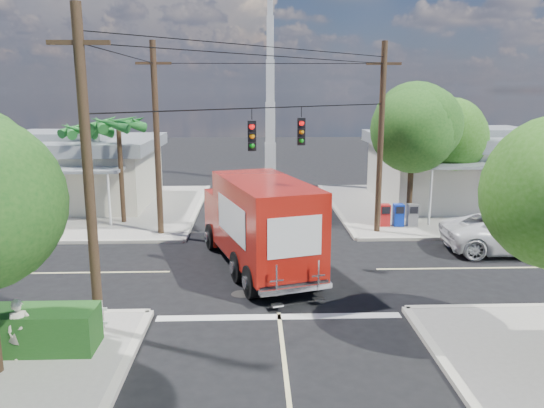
{
  "coord_description": "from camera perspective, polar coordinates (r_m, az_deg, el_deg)",
  "views": [
    {
      "loc": [
        -0.75,
        -19.44,
        6.79
      ],
      "look_at": [
        0.0,
        2.0,
        2.2
      ],
      "focal_mm": 35.0,
      "sensor_mm": 36.0,
      "label": 1
    }
  ],
  "objects": [
    {
      "name": "sidewalk_ne",
      "position": [
        33.16,
        18.57,
        -0.25
      ],
      "size": [
        14.12,
        14.12,
        0.14
      ],
      "color": "gray",
      "rests_on": "ground"
    },
    {
      "name": "palm_nw_front",
      "position": [
        27.83,
        -16.2,
        8.0
      ],
      "size": [
        3.01,
        3.08,
        5.59
      ],
      "color": "#422D1C",
      "rests_on": "sidewalk_nw"
    },
    {
      "name": "tree_ne_front",
      "position": [
        27.45,
        14.98,
        7.44
      ],
      "size": [
        4.21,
        4.14,
        6.66
      ],
      "color": "#422D1C",
      "rests_on": "sidewalk_ne"
    },
    {
      "name": "pedestrian",
      "position": [
        15.07,
        -25.49,
        -12.09
      ],
      "size": [
        0.68,
        0.6,
        1.56
      ],
      "primitive_type": "imported",
      "rotation": [
        0.0,
        0.0,
        0.49
      ],
      "color": "beige",
      "rests_on": "sidewalk_sw"
    },
    {
      "name": "building_nw",
      "position": [
        34.14,
        -21.27,
        3.56
      ],
      "size": [
        10.8,
        10.2,
        4.3
      ],
      "color": "beige",
      "rests_on": "sidewalk_nw"
    },
    {
      "name": "delivery_truck",
      "position": [
        20.36,
        -1.43,
        -2.05
      ],
      "size": [
        4.76,
        8.63,
        3.59
      ],
      "color": "black",
      "rests_on": "ground"
    },
    {
      "name": "utility_poles",
      "position": [
        21.17,
        -4.28,
        6.3
      ],
      "size": [
        12.0,
        10.68,
        9.0
      ],
      "color": "#473321",
      "rests_on": "ground"
    },
    {
      "name": "road_markings",
      "position": [
        19.22,
        0.37,
        -8.6
      ],
      "size": [
        32.0,
        32.0,
        0.01
      ],
      "color": "beige",
      "rests_on": "ground"
    },
    {
      "name": "building_ne",
      "position": [
        34.38,
        20.73,
        3.82
      ],
      "size": [
        11.8,
        10.2,
        4.5
      ],
      "color": "beige",
      "rests_on": "sidewalk_ne"
    },
    {
      "name": "parked_car",
      "position": [
        24.88,
        24.59,
        -2.91
      ],
      "size": [
        6.09,
        3.05,
        1.66
      ],
      "primitive_type": "imported",
      "rotation": [
        0.0,
        0.0,
        1.52
      ],
      "color": "silver",
      "rests_on": "ground"
    },
    {
      "name": "tree_ne_back",
      "position": [
        30.41,
        18.45,
        6.55
      ],
      "size": [
        3.77,
        3.66,
        5.82
      ],
      "color": "#422D1C",
      "rests_on": "sidewalk_ne"
    },
    {
      "name": "palm_nw_back",
      "position": [
        29.83,
        -19.22,
        7.34
      ],
      "size": [
        3.01,
        3.08,
        5.19
      ],
      "color": "#422D1C",
      "rests_on": "sidewalk_nw"
    },
    {
      "name": "sidewalk_nw",
      "position": [
        32.66,
        -20.02,
        -0.54
      ],
      "size": [
        14.12,
        14.12,
        0.14
      ],
      "color": "gray",
      "rests_on": "ground"
    },
    {
      "name": "ground",
      "position": [
        20.61,
        0.2,
        -7.16
      ],
      "size": [
        120.0,
        120.0,
        0.0
      ],
      "primitive_type": "plane",
      "color": "black",
      "rests_on": "ground"
    },
    {
      "name": "radio_tower",
      "position": [
        39.48,
        -0.19,
        10.41
      ],
      "size": [
        0.8,
        0.8,
        17.0
      ],
      "color": "silver",
      "rests_on": "ground"
    },
    {
      "name": "vending_boxes",
      "position": [
        27.33,
        13.43,
        -1.15
      ],
      "size": [
        1.9,
        0.5,
        1.1
      ],
      "color": "red",
      "rests_on": "sidewalk_ne"
    }
  ]
}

